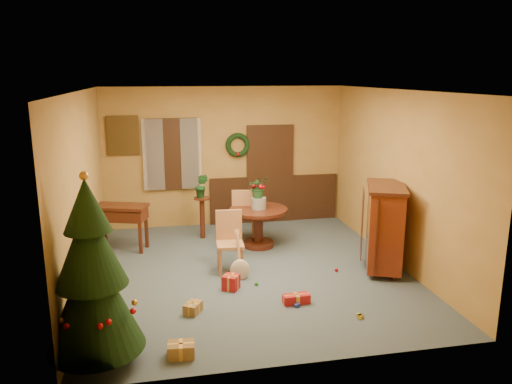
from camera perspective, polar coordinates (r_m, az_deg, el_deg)
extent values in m
plane|color=#35434E|center=(8.26, -0.70, -9.01)|extent=(5.50, 5.50, 0.00)
plane|color=silver|center=(7.64, -0.76, 11.52)|extent=(5.50, 5.50, 0.00)
plane|color=olive|center=(10.49, -3.51, 4.04)|extent=(5.00, 0.00, 5.00)
plane|color=olive|center=(5.24, 4.85, -5.54)|extent=(5.00, 0.00, 5.00)
plane|color=olive|center=(7.78, -19.15, 0.02)|extent=(0.00, 5.50, 5.50)
plane|color=olive|center=(8.63, 15.81, 1.53)|extent=(0.00, 5.50, 5.50)
cube|color=black|center=(10.84, 2.10, -0.77)|extent=(2.80, 0.06, 1.00)
cube|color=black|center=(10.69, 1.61, 2.05)|extent=(1.00, 0.08, 2.10)
cube|color=white|center=(10.72, 1.57, 1.82)|extent=(0.80, 0.03, 1.90)
cube|color=black|center=(10.34, -9.55, 4.30)|extent=(1.05, 0.08, 1.45)
cube|color=white|center=(10.37, -9.55, 4.32)|extent=(0.88, 0.03, 1.25)
cube|color=white|center=(10.28, -11.66, 4.16)|extent=(0.42, 0.02, 1.45)
cube|color=white|center=(10.31, -7.42, 4.35)|extent=(0.42, 0.02, 1.45)
torus|color=black|center=(10.41, -2.10, 5.38)|extent=(0.51, 0.11, 0.51)
cube|color=#4C3819|center=(10.31, -14.95, 6.26)|extent=(0.62, 0.05, 0.78)
cube|color=gray|center=(10.34, -14.94, 6.28)|extent=(0.48, 0.02, 0.62)
cylinder|color=black|center=(9.18, 0.29, -2.06)|extent=(1.07, 1.07, 0.06)
cylinder|color=black|center=(9.19, 0.29, -2.41)|extent=(0.95, 0.95, 0.04)
cylinder|color=black|center=(9.27, 0.29, -4.10)|extent=(0.17, 0.17, 0.59)
cylinder|color=black|center=(9.37, 0.29, -5.93)|extent=(0.57, 0.57, 0.10)
cylinder|color=slate|center=(9.14, 0.30, -1.27)|extent=(0.28, 0.28, 0.20)
imported|color=#1E4C23|center=(9.07, 0.30, 0.59)|extent=(0.36, 0.31, 0.40)
cube|color=#A76F42|center=(8.10, -2.99, -6.03)|extent=(0.45, 0.45, 0.05)
cube|color=#A76F42|center=(8.20, -3.13, -3.77)|extent=(0.43, 0.07, 0.51)
cube|color=#A76F42|center=(8.36, -1.88, -7.14)|extent=(0.05, 0.05, 0.44)
cube|color=#A76F42|center=(8.33, -4.27, -7.24)|extent=(0.05, 0.05, 0.44)
cube|color=#A76F42|center=(8.04, -1.61, -8.00)|extent=(0.05, 0.05, 0.44)
cube|color=#A76F42|center=(8.01, -4.10, -8.10)|extent=(0.05, 0.05, 0.44)
cube|color=#A76F42|center=(9.63, -1.40, -2.72)|extent=(0.52, 0.52, 0.05)
cube|color=#A76F42|center=(9.35, -1.40, -1.37)|extent=(0.45, 0.12, 0.53)
cube|color=#A76F42|center=(9.53, -2.48, -4.47)|extent=(0.06, 0.06, 0.46)
cube|color=#A76F42|center=(9.53, -0.29, -4.46)|extent=(0.06, 0.06, 0.46)
cube|color=#A76F42|center=(9.87, -2.44, -3.83)|extent=(0.06, 0.06, 0.46)
cube|color=#A76F42|center=(9.87, -0.34, -3.82)|extent=(0.06, 0.06, 0.46)
cylinder|color=black|center=(9.79, -6.15, -3.02)|extent=(0.10, 0.10, 0.79)
cylinder|color=black|center=(9.69, -6.21, -0.71)|extent=(0.32, 0.32, 0.03)
imported|color=#19471E|center=(9.63, -6.25, 0.72)|extent=(0.31, 0.29, 0.47)
cylinder|color=#382111|center=(6.09, -17.59, -17.14)|extent=(0.13, 0.13, 0.23)
cone|color=black|center=(5.78, -18.09, -11.12)|extent=(1.06, 1.06, 1.25)
cone|color=black|center=(5.57, -18.51, -5.71)|extent=(0.77, 0.77, 0.91)
cone|color=black|center=(5.45, -18.85, -1.40)|extent=(0.50, 0.50, 0.58)
sphere|color=gold|center=(5.38, -19.09, 1.76)|extent=(0.10, 0.10, 0.10)
cube|color=black|center=(9.31, -15.22, -1.63)|extent=(1.05, 0.74, 0.06)
cube|color=black|center=(9.34, -15.17, -2.49)|extent=(0.98, 0.68, 0.20)
cube|color=black|center=(9.46, -17.50, -4.21)|extent=(0.16, 0.33, 0.78)
cube|color=black|center=(9.40, -12.63, -4.02)|extent=(0.16, 0.33, 0.78)
cube|color=#501209|center=(8.34, 14.46, -3.89)|extent=(0.87, 1.17, 1.30)
cube|color=black|center=(8.18, 14.73, 0.56)|extent=(0.96, 1.25, 0.05)
cylinder|color=black|center=(8.20, 15.52, -9.34)|extent=(0.07, 0.07, 0.09)
cylinder|color=black|center=(8.94, 12.99, -7.28)|extent=(0.07, 0.07, 0.09)
cube|color=brown|center=(6.02, -8.56, -17.40)|extent=(0.32, 0.24, 0.16)
cube|color=gold|center=(6.02, -8.56, -17.40)|extent=(0.31, 0.05, 0.16)
cube|color=gold|center=(6.02, -8.56, -17.40)|extent=(0.06, 0.23, 0.16)
cube|color=#A41519|center=(7.58, -2.87, -10.26)|extent=(0.30, 0.30, 0.22)
cube|color=gold|center=(7.58, -2.87, -10.26)|extent=(0.21, 0.14, 0.22)
cube|color=gold|center=(7.58, -2.87, -10.26)|extent=(0.14, 0.21, 0.22)
cube|color=brown|center=(6.96, -7.22, -12.99)|extent=(0.29, 0.32, 0.14)
cube|color=gold|center=(6.96, -7.22, -12.99)|extent=(0.16, 0.24, 0.14)
cube|color=gold|center=(6.96, -7.22, -12.99)|extent=(0.18, 0.13, 0.14)
cube|color=#A41519|center=(7.18, 4.64, -12.08)|extent=(0.38, 0.17, 0.13)
cube|color=gold|center=(7.18, 4.64, -12.08)|extent=(0.38, 0.04, 0.14)
cube|color=gold|center=(7.18, 4.64, -12.08)|extent=(0.06, 0.16, 0.14)
cube|color=navy|center=(7.09, 4.71, -12.79)|extent=(0.09, 0.08, 0.05)
sphere|color=#268624|center=(7.73, 0.05, -10.40)|extent=(0.06, 0.06, 0.06)
cube|color=yellow|center=(6.92, 11.71, -13.74)|extent=(0.07, 0.09, 0.05)
sphere|color=#B60C14|center=(8.33, 9.16, -8.77)|extent=(0.06, 0.06, 0.06)
cube|color=gold|center=(6.92, 11.79, -13.74)|extent=(0.09, 0.07, 0.05)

